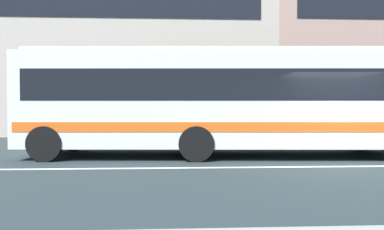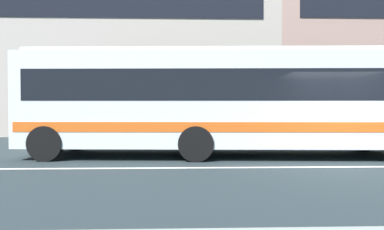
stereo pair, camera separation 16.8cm
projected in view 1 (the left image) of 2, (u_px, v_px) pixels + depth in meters
ground_plane at (350, 167)px, 8.84m from camera, size 160.00×160.00×0.00m
lane_centre_line at (350, 166)px, 8.84m from camera, size 60.00×0.16×0.01m
hedge_row_far at (370, 135)px, 14.54m from camera, size 23.19×1.10×0.71m
apartment_block_left at (70, 34)px, 22.64m from camera, size 24.68×10.77×12.68m
transit_bus at (220, 99)px, 10.78m from camera, size 12.13×3.20×3.25m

